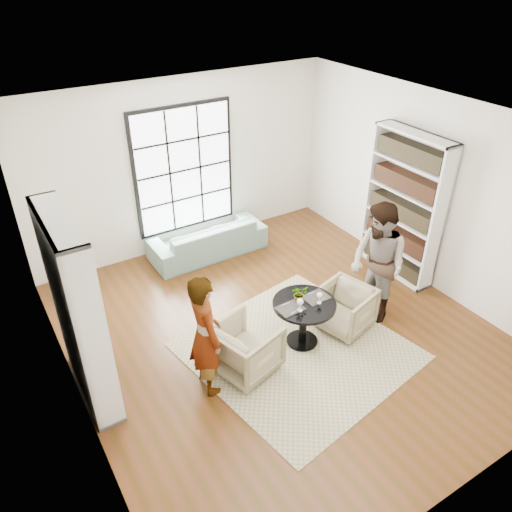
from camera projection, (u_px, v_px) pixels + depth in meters
ground at (279, 331)px, 7.17m from camera, size 6.00×6.00×0.00m
room_shell at (259, 239)px, 6.90m from camera, size 6.00×6.01×6.00m
rug at (298, 351)px, 6.82m from camera, size 3.02×3.02×0.01m
pedestal_table at (304, 314)px, 6.71m from camera, size 0.85×0.85×0.68m
sofa at (208, 238)px, 8.83m from camera, size 2.07×0.83×0.60m
armchair_left at (246, 348)px, 6.36m from camera, size 0.95×0.93×0.70m
armchair_right at (344, 308)px, 7.09m from camera, size 0.88×0.87×0.66m
person_left at (205, 335)px, 5.86m from camera, size 0.42×0.62×1.64m
person_right at (378, 263)px, 7.03m from camera, size 0.75×0.93×1.81m
placemat_left at (290, 308)px, 6.51m from camera, size 0.35×0.28×0.01m
placemat_right at (316, 297)px, 6.71m from camera, size 0.35×0.28×0.01m
cutlery_left at (290, 308)px, 6.50m from camera, size 0.15×0.23×0.01m
cutlery_right at (316, 297)px, 6.71m from camera, size 0.15×0.23×0.01m
wine_glass_left at (300, 302)px, 6.40m from camera, size 0.09×0.09×0.19m
wine_glass_right at (320, 296)px, 6.55m from camera, size 0.08×0.08×0.17m
flower_centerpiece at (299, 294)px, 6.59m from camera, size 0.23×0.20×0.23m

